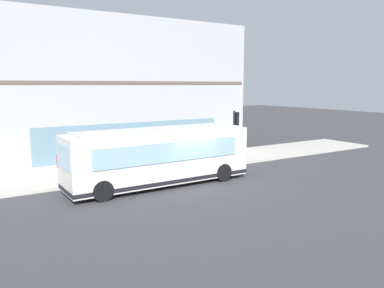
{
  "coord_description": "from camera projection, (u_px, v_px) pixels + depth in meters",
  "views": [
    {
      "loc": [
        -17.24,
        10.69,
        5.37
      ],
      "look_at": [
        1.87,
        -1.34,
        1.88
      ],
      "focal_mm": 36.01,
      "sensor_mm": 36.0,
      "label": 1
    }
  ],
  "objects": [
    {
      "name": "pedestrian_by_light_pole",
      "position": [
        60.0,
        164.0,
        20.25
      ],
      "size": [
        0.32,
        0.32,
        1.83
      ],
      "color": "silver",
      "rests_on": "sidewalk_curb"
    },
    {
      "name": "pedestrian_near_hydrant",
      "position": [
        176.0,
        147.0,
        27.06
      ],
      "size": [
        0.32,
        0.32,
        1.58
      ],
      "color": "#B23338",
      "rests_on": "sidewalk_curb"
    },
    {
      "name": "traffic_light_near_corner",
      "position": [
        235.0,
        126.0,
        26.24
      ],
      "size": [
        0.32,
        0.49,
        3.48
      ],
      "color": "black",
      "rests_on": "sidewalk_curb"
    },
    {
      "name": "newspaper_vending_box",
      "position": [
        240.0,
        151.0,
        27.9
      ],
      "size": [
        0.44,
        0.42,
        0.9
      ],
      "color": "#263F99",
      "rests_on": "sidewalk_curb"
    },
    {
      "name": "ground",
      "position": [
        189.0,
        185.0,
        20.87
      ],
      "size": [
        120.0,
        120.0,
        0.0
      ],
      "primitive_type": "plane",
      "color": "#38383A"
    },
    {
      "name": "fire_hydrant",
      "position": [
        206.0,
        156.0,
        26.36
      ],
      "size": [
        0.35,
        0.35,
        0.74
      ],
      "color": "yellow",
      "rests_on": "sidewalk_curb"
    },
    {
      "name": "building_corner",
      "position": [
        115.0,
        90.0,
        29.09
      ],
      "size": [
        7.03,
        19.3,
        9.99
      ],
      "color": "#A8A8AD",
      "rests_on": "ground"
    },
    {
      "name": "city_bus_nearside",
      "position": [
        159.0,
        157.0,
        20.53
      ],
      "size": [
        2.69,
        10.07,
        3.07
      ],
      "color": "silver",
      "rests_on": "ground"
    },
    {
      "name": "sidewalk_curb",
      "position": [
        150.0,
        167.0,
        24.98
      ],
      "size": [
        4.64,
        40.0,
        0.15
      ],
      "primitive_type": "cube",
      "color": "#B2ADA3",
      "rests_on": "ground"
    }
  ]
}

